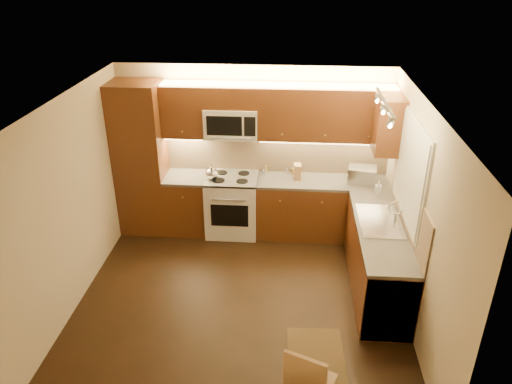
# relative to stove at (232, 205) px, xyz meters

# --- Properties ---
(floor) EXTENTS (4.00, 4.00, 0.01)m
(floor) POSITION_rel_stove_xyz_m (0.30, -1.68, -0.46)
(floor) COLOR black
(floor) RESTS_ON ground
(ceiling) EXTENTS (4.00, 4.00, 0.01)m
(ceiling) POSITION_rel_stove_xyz_m (0.30, -1.68, 2.04)
(ceiling) COLOR beige
(ceiling) RESTS_ON ground
(wall_back) EXTENTS (4.00, 0.01, 2.50)m
(wall_back) POSITION_rel_stove_xyz_m (0.30, 0.32, 0.79)
(wall_back) COLOR #BEAB8B
(wall_back) RESTS_ON ground
(wall_front) EXTENTS (4.00, 0.01, 2.50)m
(wall_front) POSITION_rel_stove_xyz_m (0.30, -3.67, 0.79)
(wall_front) COLOR #BEAB8B
(wall_front) RESTS_ON ground
(wall_left) EXTENTS (0.01, 4.00, 2.50)m
(wall_left) POSITION_rel_stove_xyz_m (-1.70, -1.68, 0.79)
(wall_left) COLOR #BEAB8B
(wall_left) RESTS_ON ground
(wall_right) EXTENTS (0.01, 4.00, 2.50)m
(wall_right) POSITION_rel_stove_xyz_m (2.30, -1.68, 0.79)
(wall_right) COLOR #BEAB8B
(wall_right) RESTS_ON ground
(pantry) EXTENTS (0.70, 0.60, 2.30)m
(pantry) POSITION_rel_stove_xyz_m (-1.35, 0.02, 0.69)
(pantry) COLOR #4C1F10
(pantry) RESTS_ON floor
(base_cab_back_left) EXTENTS (0.62, 0.60, 0.86)m
(base_cab_back_left) POSITION_rel_stove_xyz_m (-0.69, 0.02, -0.03)
(base_cab_back_left) COLOR #4C1F10
(base_cab_back_left) RESTS_ON floor
(counter_back_left) EXTENTS (0.62, 0.60, 0.04)m
(counter_back_left) POSITION_rel_stove_xyz_m (-0.69, 0.02, 0.42)
(counter_back_left) COLOR #32302E
(counter_back_left) RESTS_ON base_cab_back_left
(base_cab_back_right) EXTENTS (1.92, 0.60, 0.86)m
(base_cab_back_right) POSITION_rel_stove_xyz_m (1.34, 0.02, -0.03)
(base_cab_back_right) COLOR #4C1F10
(base_cab_back_right) RESTS_ON floor
(counter_back_right) EXTENTS (1.92, 0.60, 0.04)m
(counter_back_right) POSITION_rel_stove_xyz_m (1.34, 0.02, 0.42)
(counter_back_right) COLOR #32302E
(counter_back_right) RESTS_ON base_cab_back_right
(base_cab_right) EXTENTS (0.60, 2.00, 0.86)m
(base_cab_right) POSITION_rel_stove_xyz_m (2.00, -1.28, -0.03)
(base_cab_right) COLOR #4C1F10
(base_cab_right) RESTS_ON floor
(counter_right) EXTENTS (0.60, 2.00, 0.04)m
(counter_right) POSITION_rel_stove_xyz_m (2.00, -1.28, 0.42)
(counter_right) COLOR #32302E
(counter_right) RESTS_ON base_cab_right
(dishwasher) EXTENTS (0.58, 0.60, 0.84)m
(dishwasher) POSITION_rel_stove_xyz_m (2.00, -1.98, -0.03)
(dishwasher) COLOR silver
(dishwasher) RESTS_ON floor
(backsplash_back) EXTENTS (3.30, 0.02, 0.60)m
(backsplash_back) POSITION_rel_stove_xyz_m (0.65, 0.31, 0.74)
(backsplash_back) COLOR tan
(backsplash_back) RESTS_ON wall_back
(backsplash_right) EXTENTS (0.02, 2.00, 0.60)m
(backsplash_right) POSITION_rel_stove_xyz_m (2.29, -1.28, 0.74)
(backsplash_right) COLOR tan
(backsplash_right) RESTS_ON wall_right
(upper_cab_back_left) EXTENTS (0.62, 0.35, 0.75)m
(upper_cab_back_left) POSITION_rel_stove_xyz_m (-0.69, 0.15, 1.42)
(upper_cab_back_left) COLOR #4C1F10
(upper_cab_back_left) RESTS_ON wall_back
(upper_cab_back_right) EXTENTS (1.92, 0.35, 0.75)m
(upper_cab_back_right) POSITION_rel_stove_xyz_m (1.34, 0.15, 1.42)
(upper_cab_back_right) COLOR #4C1F10
(upper_cab_back_right) RESTS_ON wall_back
(upper_cab_bridge) EXTENTS (0.76, 0.35, 0.31)m
(upper_cab_bridge) POSITION_rel_stove_xyz_m (0.00, 0.15, 1.63)
(upper_cab_bridge) COLOR #4C1F10
(upper_cab_bridge) RESTS_ON wall_back
(upper_cab_right_corner) EXTENTS (0.35, 0.50, 0.75)m
(upper_cab_right_corner) POSITION_rel_stove_xyz_m (2.12, -0.28, 1.42)
(upper_cab_right_corner) COLOR #4C1F10
(upper_cab_right_corner) RESTS_ON wall_right
(stove) EXTENTS (0.76, 0.65, 0.92)m
(stove) POSITION_rel_stove_xyz_m (0.00, 0.00, 0.00)
(stove) COLOR silver
(stove) RESTS_ON floor
(microwave) EXTENTS (0.76, 0.38, 0.44)m
(microwave) POSITION_rel_stove_xyz_m (0.00, 0.14, 1.26)
(microwave) COLOR silver
(microwave) RESTS_ON wall_back
(window_frame) EXTENTS (0.03, 1.44, 1.24)m
(window_frame) POSITION_rel_stove_xyz_m (2.29, -1.12, 1.14)
(window_frame) COLOR silver
(window_frame) RESTS_ON wall_right
(window_blinds) EXTENTS (0.02, 1.36, 1.16)m
(window_blinds) POSITION_rel_stove_xyz_m (2.27, -1.12, 1.14)
(window_blinds) COLOR silver
(window_blinds) RESTS_ON wall_right
(sink) EXTENTS (0.52, 0.86, 0.15)m
(sink) POSITION_rel_stove_xyz_m (2.00, -1.12, 0.52)
(sink) COLOR silver
(sink) RESTS_ON counter_right
(faucet) EXTENTS (0.20, 0.04, 0.30)m
(faucet) POSITION_rel_stove_xyz_m (2.18, -1.12, 0.59)
(faucet) COLOR silver
(faucet) RESTS_ON counter_right
(track_light_bar) EXTENTS (0.04, 1.20, 0.03)m
(track_light_bar) POSITION_rel_stove_xyz_m (1.85, -1.27, 2.00)
(track_light_bar) COLOR silver
(track_light_bar) RESTS_ON ceiling
(kettle) EXTENTS (0.22, 0.22, 0.22)m
(kettle) POSITION_rel_stove_xyz_m (-0.28, -0.08, 0.57)
(kettle) COLOR silver
(kettle) RESTS_ON stove
(toaster_oven) EXTENTS (0.44, 0.36, 0.24)m
(toaster_oven) POSITION_rel_stove_xyz_m (1.90, 0.01, 0.56)
(toaster_oven) COLOR silver
(toaster_oven) RESTS_ON counter_back_right
(knife_block) EXTENTS (0.12, 0.17, 0.22)m
(knife_block) POSITION_rel_stove_xyz_m (0.97, 0.08, 0.55)
(knife_block) COLOR #AB824D
(knife_block) RESTS_ON counter_back_right
(spice_jar_a) EXTENTS (0.05, 0.05, 0.10)m
(spice_jar_a) POSITION_rel_stove_xyz_m (0.48, 0.18, 0.49)
(spice_jar_a) COLOR silver
(spice_jar_a) RESTS_ON counter_back_right
(spice_jar_b) EXTENTS (0.05, 0.05, 0.09)m
(spice_jar_b) POSITION_rel_stove_xyz_m (0.89, 0.24, 0.49)
(spice_jar_b) COLOR olive
(spice_jar_b) RESTS_ON counter_back_right
(spice_jar_c) EXTENTS (0.06, 0.06, 0.10)m
(spice_jar_c) POSITION_rel_stove_xyz_m (0.82, 0.24, 0.49)
(spice_jar_c) COLOR silver
(spice_jar_c) RESTS_ON counter_back_right
(spice_jar_d) EXTENTS (0.04, 0.04, 0.10)m
(spice_jar_d) POSITION_rel_stove_xyz_m (0.50, 0.26, 0.49)
(spice_jar_d) COLOR olive
(spice_jar_d) RESTS_ON counter_back_right
(soap_bottle) EXTENTS (0.09, 0.09, 0.18)m
(soap_bottle) POSITION_rel_stove_xyz_m (2.08, -0.34, 0.53)
(soap_bottle) COLOR silver
(soap_bottle) RESTS_ON counter_right
(rug) EXTENTS (0.64, 0.93, 0.01)m
(rug) POSITION_rel_stove_xyz_m (1.21, -2.58, -0.45)
(rug) COLOR black
(rug) RESTS_ON floor
(dining_chair) EXTENTS (0.51, 0.51, 0.88)m
(dining_chair) POSITION_rel_stove_xyz_m (1.12, -3.29, -0.02)
(dining_chair) COLOR #AB824D
(dining_chair) RESTS_ON floor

